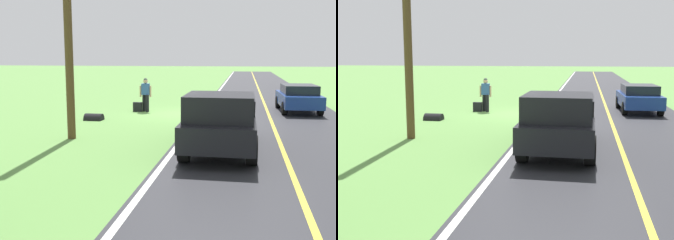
% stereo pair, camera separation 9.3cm
% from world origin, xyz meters
% --- Properties ---
extents(ground_plane, '(200.00, 200.00, 0.00)m').
position_xyz_m(ground_plane, '(0.00, 0.00, 0.00)').
color(ground_plane, '#609347').
extents(road_surface, '(6.93, 120.00, 0.00)m').
position_xyz_m(road_surface, '(-4.57, 0.00, 0.00)').
color(road_surface, '#28282D').
rests_on(road_surface, ground).
extents(lane_edge_line, '(0.16, 117.60, 0.00)m').
position_xyz_m(lane_edge_line, '(-1.28, 0.00, 0.01)').
color(lane_edge_line, silver).
rests_on(lane_edge_line, ground).
extents(lane_centre_line, '(0.14, 117.60, 0.00)m').
position_xyz_m(lane_centre_line, '(-4.57, 0.00, 0.01)').
color(lane_centre_line, gold).
rests_on(lane_centre_line, ground).
extents(hitchhiker_walking, '(0.62, 0.51, 1.75)m').
position_xyz_m(hitchhiker_walking, '(1.67, -0.65, 0.98)').
color(hitchhiker_walking, black).
rests_on(hitchhiker_walking, ground).
extents(suitcase_carried, '(0.47, 0.21, 0.49)m').
position_xyz_m(suitcase_carried, '(2.09, -0.56, 0.24)').
color(suitcase_carried, black).
rests_on(suitcase_carried, ground).
extents(pickup_truck_passing, '(2.12, 5.41, 1.82)m').
position_xyz_m(pickup_truck_passing, '(-2.70, 7.95, 0.97)').
color(pickup_truck_passing, black).
rests_on(pickup_truck_passing, ground).
extents(sedan_near_oncoming, '(2.05, 4.46, 1.41)m').
position_xyz_m(sedan_near_oncoming, '(-6.11, -2.00, 0.75)').
color(sedan_near_oncoming, navy).
rests_on(sedan_near_oncoming, ground).
extents(utility_pole_roadside, '(0.28, 0.28, 8.08)m').
position_xyz_m(utility_pole_roadside, '(2.54, 6.85, 4.04)').
color(utility_pole_roadside, brown).
rests_on(utility_pole_roadside, ground).
extents(drainage_culvert, '(0.80, 0.60, 0.60)m').
position_xyz_m(drainage_culvert, '(3.29, 2.66, 0.00)').
color(drainage_culvert, black).
rests_on(drainage_culvert, ground).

